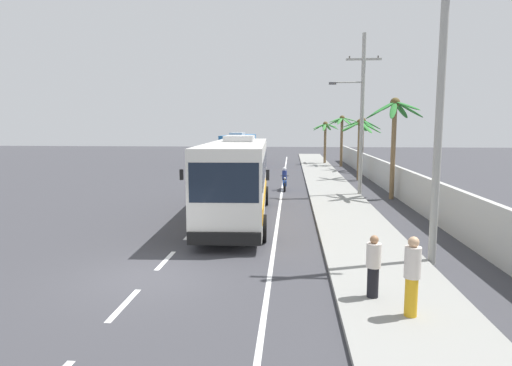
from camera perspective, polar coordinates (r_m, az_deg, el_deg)
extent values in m
plane|color=#3A3A3F|center=(13.39, -13.57, -11.75)|extent=(160.00, 160.00, 0.00)
cube|color=gray|center=(22.58, 11.53, -3.65)|extent=(3.20, 90.00, 0.14)
cube|color=white|center=(11.59, -16.81, -14.93)|extent=(0.16, 2.00, 0.01)
cube|color=white|center=(14.79, -11.68, -9.83)|extent=(0.16, 2.00, 0.01)
cube|color=white|center=(18.14, -8.50, -6.52)|extent=(0.16, 2.00, 0.01)
cube|color=white|center=(21.56, -6.35, -4.25)|extent=(0.16, 2.00, 0.01)
cube|color=white|center=(25.03, -4.79, -2.59)|extent=(0.16, 2.00, 0.01)
cube|color=white|center=(28.53, -3.62, -1.34)|extent=(0.16, 2.00, 0.01)
cube|color=white|center=(32.06, -2.71, -0.37)|extent=(0.16, 2.00, 0.01)
cube|color=white|center=(35.59, -1.98, 0.42)|extent=(0.16, 2.00, 0.01)
cube|color=white|center=(39.14, -1.38, 1.06)|extent=(0.16, 2.00, 0.01)
cube|color=white|center=(42.69, -0.88, 1.59)|extent=(0.16, 2.00, 0.01)
cube|color=white|center=(46.25, -0.45, 2.04)|extent=(0.16, 2.00, 0.01)
cube|color=white|center=(49.81, -0.09, 2.43)|extent=(0.16, 2.00, 0.01)
cube|color=white|center=(53.38, 0.22, 2.77)|extent=(0.16, 2.00, 0.01)
cube|color=white|center=(56.95, 0.50, 3.06)|extent=(0.16, 2.00, 0.01)
cube|color=white|center=(60.52, 0.74, 3.32)|extent=(0.16, 2.00, 0.01)
cube|color=white|center=(27.35, 3.30, -1.72)|extent=(0.14, 70.00, 0.01)
cube|color=#B2B2AD|center=(27.03, 18.58, -0.19)|extent=(0.24, 60.00, 1.89)
cube|color=silver|center=(20.55, -2.41, 0.84)|extent=(3.09, 12.09, 3.21)
cube|color=#192333|center=(20.69, -2.38, 2.45)|extent=(3.08, 11.13, 1.03)
cube|color=#192333|center=(14.61, -4.22, 0.04)|extent=(2.35, 0.21, 1.35)
cube|color=orange|center=(20.65, -2.40, -1.15)|extent=(3.12, 11.85, 0.58)
cube|color=black|center=(14.88, -4.18, -7.23)|extent=(2.51, 0.27, 0.44)
cube|color=#B7B7B7|center=(21.92, -2.13, 5.83)|extent=(1.52, 2.70, 0.28)
cube|color=black|center=(14.70, 1.52, 1.05)|extent=(0.12, 0.09, 0.36)
cube|color=black|center=(15.01, -9.68, 1.08)|extent=(0.12, 0.09, 0.36)
cylinder|color=black|center=(16.61, 0.83, -5.91)|extent=(0.37, 1.05, 1.04)
cylinder|color=black|center=(16.85, -7.76, -5.79)|extent=(0.37, 1.05, 1.04)
cylinder|color=black|center=(24.26, 1.21, -1.66)|extent=(0.37, 1.05, 1.04)
cylinder|color=black|center=(24.42, -4.67, -1.62)|extent=(0.37, 1.05, 1.04)
cube|color=#2366A8|center=(48.54, -2.18, 4.52)|extent=(2.82, 11.25, 2.99)
cube|color=#192333|center=(48.31, -2.22, 5.13)|extent=(2.82, 10.36, 0.96)
cube|color=#192333|center=(54.00, -1.31, 5.30)|extent=(2.27, 0.17, 1.26)
cube|color=red|center=(48.57, -2.18, 3.73)|extent=(2.84, 11.03, 0.54)
cube|color=black|center=(54.19, -1.29, 3.46)|extent=(2.42, 0.24, 0.44)
cube|color=#B7B7B7|center=(47.10, -2.45, 6.42)|extent=(1.43, 2.50, 0.28)
cube|color=black|center=(54.00, -2.83, 5.53)|extent=(0.12, 0.08, 0.36)
cube|color=black|center=(53.62, 0.17, 5.52)|extent=(0.12, 0.08, 0.36)
cylinder|color=black|center=(52.66, -2.85, 3.26)|extent=(0.35, 1.05, 1.04)
cylinder|color=black|center=(52.33, -0.23, 3.24)|extent=(0.35, 1.05, 1.04)
cylinder|color=black|center=(45.53, -4.31, 2.59)|extent=(0.35, 1.05, 1.04)
cylinder|color=black|center=(45.15, -1.29, 2.57)|extent=(0.35, 1.05, 1.04)
cylinder|color=black|center=(29.20, 3.77, -0.56)|extent=(0.13, 0.60, 0.60)
cylinder|color=black|center=(30.55, 3.69, -0.20)|extent=(0.15, 0.60, 0.60)
cube|color=#1947B2|center=(29.79, 3.73, 0.03)|extent=(0.29, 1.11, 0.36)
cube|color=black|center=(30.07, 3.72, 0.48)|extent=(0.27, 0.61, 0.12)
cylinder|color=gray|center=(29.28, 3.77, 0.06)|extent=(0.07, 0.32, 0.67)
cylinder|color=black|center=(29.33, 3.77, 0.94)|extent=(0.56, 0.07, 0.04)
sphere|color=#EAEACC|center=(29.22, 3.77, 0.64)|extent=(0.14, 0.14, 0.14)
cylinder|color=navy|center=(29.98, 3.73, 1.04)|extent=(0.32, 0.32, 0.60)
sphere|color=white|center=(29.94, 3.74, 1.85)|extent=(0.26, 0.26, 0.26)
cylinder|color=black|center=(11.47, 14.96, -12.35)|extent=(0.28, 0.28, 0.76)
cylinder|color=beige|center=(11.26, 15.08, -9.08)|extent=(0.36, 0.36, 0.60)
sphere|color=#9E704C|center=(11.15, 15.15, -7.12)|extent=(0.21, 0.21, 0.21)
cylinder|color=gold|center=(10.63, 19.54, -13.79)|extent=(0.28, 0.28, 0.88)
cylinder|color=beige|center=(10.38, 19.73, -9.70)|extent=(0.36, 0.36, 0.70)
sphere|color=tan|center=(10.25, 19.84, -7.24)|extent=(0.24, 0.24, 0.24)
cylinder|color=#9E9E99|center=(14.58, 22.86, 9.92)|extent=(0.24, 0.24, 10.27)
cylinder|color=#9E9E99|center=(27.86, 13.63, 8.44)|extent=(0.24, 0.24, 9.88)
cube|color=#9E9E99|center=(28.13, 13.85, 15.38)|extent=(2.12, 0.12, 0.12)
cylinder|color=#4C4742|center=(28.03, 12.08, 15.71)|extent=(0.08, 0.08, 0.16)
cylinder|color=#4C4742|center=(28.29, 15.62, 15.52)|extent=(0.08, 0.08, 0.16)
cylinder|color=#9E9E99|center=(27.85, 11.86, 12.72)|extent=(1.83, 0.09, 0.09)
cube|color=#4C4C51|center=(27.74, 9.93, 12.66)|extent=(0.44, 0.24, 0.14)
cylinder|color=brown|center=(27.24, 17.42, 3.90)|extent=(0.27, 0.27, 5.67)
ellipsoid|color=#28702D|center=(27.56, 19.33, 9.01)|extent=(1.85, 0.67, 1.03)
ellipsoid|color=#28702D|center=(28.01, 18.38, 9.00)|extent=(1.39, 1.65, 1.04)
ellipsoid|color=#28702D|center=(28.06, 16.68, 9.52)|extent=(0.89, 1.98, 0.61)
ellipsoid|color=#28702D|center=(27.41, 15.85, 9.08)|extent=(1.76, 1.09, 1.10)
ellipsoid|color=#28702D|center=(26.54, 16.31, 9.36)|extent=(1.73, 1.38, 0.89)
ellipsoid|color=#28702D|center=(26.36, 17.45, 9.07)|extent=(0.89, 1.79, 1.12)
ellipsoid|color=#28702D|center=(26.55, 19.10, 9.49)|extent=(1.32, 1.84, 0.67)
sphere|color=brown|center=(27.23, 17.66, 9.97)|extent=(0.56, 0.56, 0.56)
cylinder|color=brown|center=(48.03, 11.07, 5.18)|extent=(0.29, 0.29, 5.14)
ellipsoid|color=#3D893D|center=(48.02, 12.14, 8.07)|extent=(1.71, 0.52, 0.57)
ellipsoid|color=#3D893D|center=(48.63, 11.71, 7.95)|extent=(1.39, 1.42, 0.77)
ellipsoid|color=#3D893D|center=(48.69, 10.67, 8.01)|extent=(0.98, 1.65, 0.71)
ellipsoid|color=#3D893D|center=(48.20, 10.26, 7.91)|extent=(1.59, 0.91, 0.90)
ellipsoid|color=#3D893D|center=(47.54, 10.33, 8.08)|extent=(1.64, 1.10, 0.63)
ellipsoid|color=#3D893D|center=(47.26, 10.87, 7.95)|extent=(0.96, 1.61, 0.83)
ellipsoid|color=#3D893D|center=(47.43, 11.73, 7.85)|extent=(1.17, 1.48, 0.95)
sphere|color=brown|center=(48.00, 11.15, 8.30)|extent=(0.56, 0.56, 0.56)
cylinder|color=brown|center=(36.11, 13.31, 3.97)|extent=(0.32, 0.32, 4.59)
ellipsoid|color=#337F33|center=(36.12, 14.73, 7.00)|extent=(1.75, 0.49, 1.02)
ellipsoid|color=#337F33|center=(36.88, 13.79, 7.15)|extent=(1.09, 1.77, 0.88)
ellipsoid|color=#337F33|center=(36.53, 12.27, 7.16)|extent=(1.55, 1.47, 0.92)
ellipsoid|color=#337F33|center=(35.49, 12.29, 7.26)|extent=(1.75, 1.24, 0.80)
ellipsoid|color=#337F33|center=(35.33, 14.12, 7.04)|extent=(1.01, 1.74, 0.99)
sphere|color=brown|center=(36.05, 13.42, 7.69)|extent=(0.56, 0.56, 0.56)
cylinder|color=brown|center=(50.74, 8.97, 4.99)|extent=(0.28, 0.28, 4.53)
ellipsoid|color=#3D893D|center=(50.62, 9.87, 7.26)|extent=(1.58, 0.63, 0.79)
ellipsoid|color=#3D893D|center=(51.36, 9.36, 7.22)|extent=(1.04, 1.49, 0.87)
ellipsoid|color=#3D893D|center=(51.47, 8.84, 7.42)|extent=(0.57, 1.65, 0.54)
ellipsoid|color=#3D893D|center=(50.93, 8.25, 7.23)|extent=(1.52, 0.92, 0.89)
ellipsoid|color=#3D893D|center=(50.37, 8.24, 7.33)|extent=(1.59, 0.91, 0.72)
ellipsoid|color=#3D893D|center=(49.99, 8.90, 7.21)|extent=(0.68, 1.53, 0.91)
ellipsoid|color=#3D893D|center=(50.23, 9.76, 7.40)|extent=(1.46, 1.32, 0.56)
sphere|color=brown|center=(50.70, 9.03, 7.61)|extent=(0.56, 0.56, 0.56)
cylinder|color=brown|center=(43.44, 13.64, 4.67)|extent=(0.27, 0.27, 4.83)
ellipsoid|color=#28702D|center=(43.69, 14.86, 7.36)|extent=(1.90, 0.67, 1.02)
ellipsoid|color=#28702D|center=(44.30, 14.05, 7.48)|extent=(1.13, 1.91, 0.86)
ellipsoid|color=#28702D|center=(44.18, 12.96, 7.66)|extent=(1.25, 1.93, 0.65)
ellipsoid|color=#28702D|center=(43.34, 12.46, 7.56)|extent=(1.97, 0.54, 0.83)
ellipsoid|color=#28702D|center=(42.45, 13.35, 7.67)|extent=(1.19, 1.95, 0.63)
ellipsoid|color=#28702D|center=(42.66, 14.45, 7.39)|extent=(1.17, 1.84, 0.99)
sphere|color=brown|center=(43.40, 13.74, 7.93)|extent=(0.56, 0.56, 0.56)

